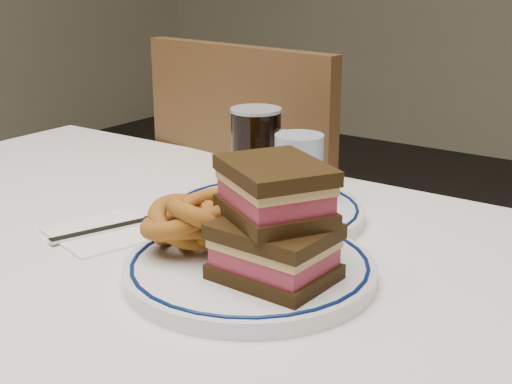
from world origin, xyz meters
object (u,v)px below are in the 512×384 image
Objects in this scene: far_plate at (266,212)px; beer_mug at (258,149)px; reuben_sandwich at (275,221)px; main_plate at (250,269)px; chair_far at (278,248)px.

beer_mug is at bearing 129.96° from far_plate.
beer_mug reaches higher than far_plate.
main_plate is at bearing 164.02° from reuben_sandwich.
beer_mug is 0.48× the size of far_plate.
reuben_sandwich is at bearing -15.98° from main_plate.
reuben_sandwich is 0.25m from far_plate.
chair_far is 0.50m from far_plate.
chair_far is 7.07× the size of beer_mug.
chair_far is 3.38× the size of far_plate.
far_plate is (0.23, -0.38, 0.24)m from chair_far.
main_plate is at bearing -60.84° from far_plate.
main_plate is 0.20m from far_plate.
main_plate is 0.34m from beer_mug.
far_plate is (0.09, -0.11, -0.06)m from beer_mug.
chair_far is 0.75m from reuben_sandwich.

